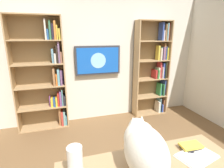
% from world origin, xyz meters
% --- Properties ---
extents(wall_back, '(4.52, 0.06, 2.70)m').
position_xyz_m(wall_back, '(0.00, -2.23, 1.35)').
color(wall_back, silver).
rests_on(wall_back, ground).
extents(bookshelf_left, '(0.76, 0.28, 2.05)m').
position_xyz_m(bookshelf_left, '(-1.23, -2.06, 1.03)').
color(bookshelf_left, tan).
rests_on(bookshelf_left, ground).
extents(bookshelf_right, '(0.90, 0.28, 2.09)m').
position_xyz_m(bookshelf_right, '(1.03, -2.06, 1.03)').
color(bookshelf_right, tan).
rests_on(bookshelf_right, ground).
extents(wall_mounted_tv, '(0.92, 0.07, 0.58)m').
position_xyz_m(wall_mounted_tv, '(0.03, -2.15, 1.26)').
color(wall_mounted_tv, '#333338').
extents(cat, '(0.29, 0.57, 0.40)m').
position_xyz_m(cat, '(0.23, 0.34, 0.96)').
color(cat, silver).
rests_on(cat, desk).
extents(open_binder, '(0.37, 0.29, 0.02)m').
position_xyz_m(open_binder, '(-0.28, 0.32, 0.76)').
color(open_binder, white).
rests_on(open_binder, desk).
extents(paper_towel_roll, '(0.11, 0.11, 0.25)m').
position_xyz_m(paper_towel_roll, '(0.72, 0.24, 0.87)').
color(paper_towel_roll, white).
rests_on(paper_towel_roll, desk).
extents(coffee_mug, '(0.08, 0.08, 0.10)m').
position_xyz_m(coffee_mug, '(0.09, 0.13, 0.80)').
color(coffee_mug, '#335999').
rests_on(coffee_mug, desk).
extents(desk_book_stack, '(0.20, 0.12, 0.05)m').
position_xyz_m(desk_book_stack, '(-0.31, 0.22, 0.78)').
color(desk_book_stack, black).
rests_on(desk_book_stack, desk).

